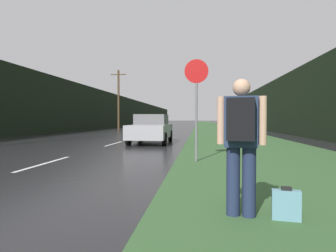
# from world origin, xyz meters

# --- Properties ---
(grass_verge) EXTENTS (6.00, 240.00, 0.02)m
(grass_verge) POSITION_xyz_m (6.69, 40.00, 0.01)
(grass_verge) COLOR #33562D
(grass_verge) RESTS_ON ground_plane
(lane_stripe_b) EXTENTS (0.12, 3.00, 0.01)m
(lane_stripe_b) POSITION_xyz_m (0.00, 6.03, 0.00)
(lane_stripe_b) COLOR silver
(lane_stripe_b) RESTS_ON ground_plane
(lane_stripe_c) EXTENTS (0.12, 3.00, 0.01)m
(lane_stripe_c) POSITION_xyz_m (0.00, 13.03, 0.00)
(lane_stripe_c) COLOR silver
(lane_stripe_c) RESTS_ON ground_plane
(lane_stripe_d) EXTENTS (0.12, 3.00, 0.01)m
(lane_stripe_d) POSITION_xyz_m (0.00, 20.03, 0.00)
(lane_stripe_d) COLOR silver
(lane_stripe_d) RESTS_ON ground_plane
(lane_stripe_e) EXTENTS (0.12, 3.00, 0.01)m
(lane_stripe_e) POSITION_xyz_m (0.00, 27.03, 0.00)
(lane_stripe_e) COLOR silver
(lane_stripe_e) RESTS_ON ground_plane
(treeline_far_side) EXTENTS (2.00, 140.00, 5.22)m
(treeline_far_side) POSITION_xyz_m (-9.69, 50.00, 2.61)
(treeline_far_side) COLOR black
(treeline_far_side) RESTS_ON ground_plane
(treeline_near_side) EXTENTS (2.00, 140.00, 5.13)m
(treeline_near_side) POSITION_xyz_m (12.69, 50.00, 2.57)
(treeline_near_side) COLOR black
(treeline_near_side) RESTS_ON ground_plane
(utility_pole_far) EXTENTS (1.80, 0.24, 7.01)m
(utility_pole_far) POSITION_xyz_m (-5.02, 32.16, 3.63)
(utility_pole_far) COLOR #4C3823
(utility_pole_far) RESTS_ON ground_plane
(stop_sign) EXTENTS (0.71, 0.07, 3.06)m
(stop_sign) POSITION_xyz_m (4.32, 6.84, 1.89)
(stop_sign) COLOR slate
(stop_sign) RESTS_ON ground_plane
(hitchhiker_with_backpack) EXTENTS (0.62, 0.48, 1.79)m
(hitchhiker_with_backpack) POSITION_xyz_m (4.95, 1.76, 1.03)
(hitchhiker_with_backpack) COLOR #1E2847
(hitchhiker_with_backpack) RESTS_ON ground_plane
(suitcase) EXTENTS (0.36, 0.17, 0.43)m
(suitcase) POSITION_xyz_m (5.49, 1.68, 0.20)
(suitcase) COLOR #6093A8
(suitcase) RESTS_ON ground_plane
(car_passing_near) EXTENTS (1.98, 4.69, 1.53)m
(car_passing_near) POSITION_xyz_m (1.85, 13.73, 0.76)
(car_passing_near) COLOR #9E9EA3
(car_passing_near) RESTS_ON ground_plane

